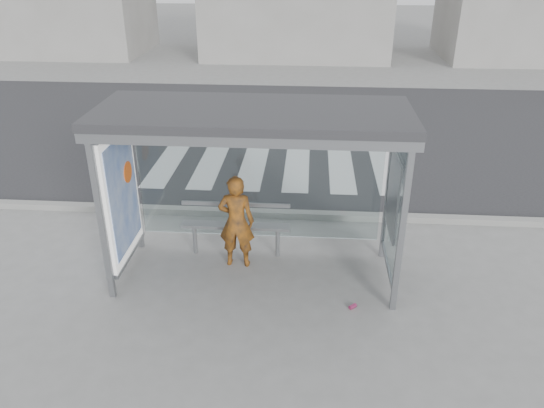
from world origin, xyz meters
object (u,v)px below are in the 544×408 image
at_px(bench, 236,225).
at_px(soda_can, 353,306).
at_px(person, 236,222).
at_px(bus_shelter, 227,152).

height_order(bench, soda_can, bench).
height_order(person, soda_can, person).
height_order(bus_shelter, person, bus_shelter).
relative_size(bus_shelter, person, 2.80).
bearing_deg(person, bus_shelter, 75.87).
xyz_separation_m(bus_shelter, person, (0.06, 0.22, -1.22)).
height_order(bus_shelter, bench, bus_shelter).
distance_m(person, soda_can, 2.16).
bearing_deg(person, bench, -78.19).
relative_size(bus_shelter, soda_can, 38.43).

